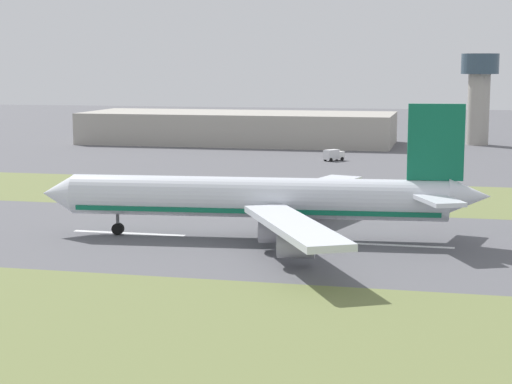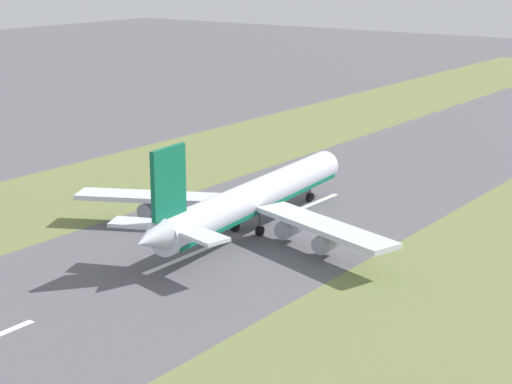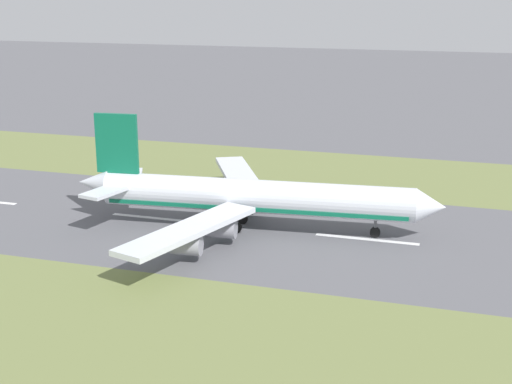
# 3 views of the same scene
# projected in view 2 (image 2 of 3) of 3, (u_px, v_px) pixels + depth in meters

# --- Properties ---
(ground_plane) EXTENTS (800.00, 800.00, 0.00)m
(ground_plane) POSITION_uv_depth(u_px,v_px,m) (235.00, 236.00, 151.84)
(ground_plane) COLOR #56565B
(grass_median_west) EXTENTS (40.00, 600.00, 0.01)m
(grass_median_west) POSITION_uv_depth(u_px,v_px,m) (63.00, 196.00, 177.52)
(grass_median_west) COLOR olive
(grass_median_west) RESTS_ON ground
(grass_median_east) EXTENTS (40.00, 600.00, 0.01)m
(grass_median_east) POSITION_uv_depth(u_px,v_px,m) (476.00, 293.00, 126.15)
(grass_median_east) COLOR olive
(grass_median_east) RESTS_ON ground
(centreline_dash_mid) EXTENTS (1.20, 18.00, 0.01)m
(centreline_dash_mid) POSITION_uv_depth(u_px,v_px,m) (182.00, 258.00, 140.73)
(centreline_dash_mid) COLOR silver
(centreline_dash_mid) RESTS_ON ground
(centreline_dash_far) EXTENTS (1.20, 18.00, 0.01)m
(centreline_dash_far) POSITION_uv_depth(u_px,v_px,m) (313.00, 204.00, 171.80)
(centreline_dash_far) COLOR silver
(centreline_dash_far) RESTS_ON ground
(airplane_main_jet) EXTENTS (63.85, 67.22, 20.20)m
(airplane_main_jet) POSITION_uv_depth(u_px,v_px,m) (251.00, 200.00, 152.80)
(airplane_main_jet) COLOR silver
(airplane_main_jet) RESTS_ON ground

